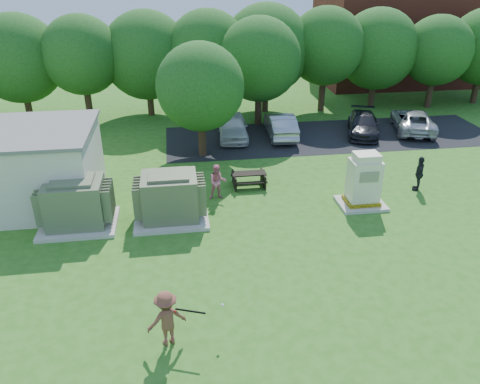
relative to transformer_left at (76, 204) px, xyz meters
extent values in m
plane|color=#2D6619|center=(6.50, -4.50, -0.97)|extent=(120.00, 120.00, 0.00)
cube|color=maroon|center=(24.50, 22.50, 3.03)|extent=(15.00, 8.00, 8.00)
cube|color=#232326|center=(13.50, 9.00, -0.96)|extent=(20.00, 6.00, 0.01)
cube|color=beige|center=(0.00, 0.00, -0.89)|extent=(3.00, 2.40, 0.15)
cube|color=#5C684A|center=(0.00, 0.00, 0.08)|extent=(2.20, 1.80, 1.80)
cube|color=#5C684A|center=(0.00, 0.00, 1.04)|extent=(1.60, 1.30, 0.12)
cube|color=#5C684A|center=(-1.27, 0.00, 0.11)|extent=(0.32, 1.50, 1.35)
cube|color=#5C684A|center=(1.27, 0.00, 0.11)|extent=(0.32, 1.50, 1.35)
cube|color=beige|center=(3.70, 0.00, -0.89)|extent=(3.00, 2.40, 0.15)
cube|color=#5A6144|center=(3.70, 0.00, 0.08)|extent=(2.20, 1.80, 1.80)
cube|color=#5A6144|center=(3.70, 0.00, 1.04)|extent=(1.60, 1.30, 0.12)
cube|color=#5A6144|center=(2.43, 0.00, 0.11)|extent=(0.32, 1.50, 1.35)
cube|color=#5A6144|center=(4.97, 0.00, 0.11)|extent=(0.32, 1.50, 1.35)
cube|color=beige|center=(11.95, 0.09, -0.90)|extent=(1.99, 1.63, 0.14)
cube|color=yellow|center=(11.95, 0.09, -0.75)|extent=(1.40, 1.13, 0.16)
cube|color=beige|center=(11.95, 0.09, 0.23)|extent=(1.26, 0.99, 1.81)
cube|color=beige|center=(11.95, 0.09, 1.29)|extent=(1.04, 0.81, 0.32)
cube|color=gray|center=(11.95, -0.43, 0.59)|extent=(0.81, 0.04, 0.45)
cube|color=black|center=(7.39, 2.69, -0.31)|extent=(1.60, 0.62, 0.05)
cube|color=black|center=(7.39, 3.18, -0.58)|extent=(1.60, 0.22, 0.04)
cube|color=black|center=(7.39, 2.20, -0.58)|extent=(1.60, 0.22, 0.04)
cube|color=black|center=(6.69, 2.69, -0.64)|extent=(0.07, 1.20, 0.66)
cube|color=black|center=(8.08, 2.69, -0.64)|extent=(0.07, 1.20, 0.66)
imported|color=brown|center=(3.53, -7.06, -0.11)|extent=(1.25, 0.94, 1.71)
imported|color=#DE7588|center=(5.80, 1.61, -0.16)|extent=(0.81, 0.64, 1.62)
imported|color=black|center=(15.11, 1.19, -0.15)|extent=(0.84, 1.04, 1.65)
imported|color=silver|center=(7.51, 9.51, -0.26)|extent=(2.03, 4.32, 1.43)
imported|color=#A6A6AB|center=(10.40, 9.40, -0.25)|extent=(1.76, 4.45, 1.44)
imported|color=black|center=(15.53, 9.07, -0.34)|extent=(3.09, 4.68, 1.26)
imported|color=#B8B8BD|center=(18.84, 9.23, -0.30)|extent=(3.50, 5.25, 1.34)
cylinder|color=black|center=(4.19, -7.16, 0.15)|extent=(0.82, 0.35, 0.06)
cylinder|color=maroon|center=(3.70, -7.10, 0.15)|extent=(0.23, 0.14, 0.06)
sphere|color=white|center=(5.08, -6.88, 0.02)|extent=(0.09, 0.09, 0.09)
cylinder|color=#47301E|center=(-5.50, 14.90, 0.23)|extent=(0.44, 0.44, 2.40)
sphere|color=#235B1C|center=(-5.50, 14.90, 3.11)|extent=(5.60, 5.60, 5.60)
cylinder|color=#47301E|center=(-1.50, 14.30, 0.43)|extent=(0.44, 0.44, 2.80)
sphere|color=#235B1C|center=(-1.50, 14.30, 3.33)|extent=(5.00, 5.00, 5.00)
cylinder|color=#47301E|center=(2.50, 15.10, 0.18)|extent=(0.44, 0.44, 2.30)
sphere|color=#235B1C|center=(2.50, 15.10, 3.07)|extent=(5.80, 5.80, 5.80)
cylinder|color=#47301E|center=(6.50, 14.20, 0.38)|extent=(0.44, 0.44, 2.70)
sphere|color=#235B1C|center=(6.50, 14.20, 3.35)|extent=(5.40, 5.40, 5.40)
cylinder|color=#47301E|center=(10.50, 14.80, 0.28)|extent=(0.44, 0.44, 2.50)
sphere|color=#235B1C|center=(10.50, 14.80, 3.33)|extent=(6.00, 6.00, 6.00)
cylinder|color=#47301E|center=(14.50, 14.40, 0.48)|extent=(0.44, 0.44, 2.90)
sphere|color=#235B1C|center=(14.50, 14.40, 3.49)|extent=(5.20, 5.20, 5.20)
cylinder|color=#47301E|center=(18.50, 15.00, 0.23)|extent=(0.44, 0.44, 2.40)
sphere|color=#235B1C|center=(18.50, 15.00, 3.11)|extent=(5.60, 5.60, 5.60)
cylinder|color=#47301E|center=(22.50, 14.10, 0.33)|extent=(0.44, 0.44, 2.60)
sphere|color=#235B1C|center=(22.50, 14.10, 3.07)|extent=(4.80, 4.80, 4.80)
cylinder|color=#47301E|center=(26.50, 14.70, 0.28)|extent=(0.44, 0.44, 2.50)
cylinder|color=#47301E|center=(5.50, 7.00, 0.23)|extent=(0.44, 0.44, 2.40)
sphere|color=#235B1C|center=(5.50, 7.00, 2.81)|extent=(4.60, 4.60, 4.60)
cylinder|color=#47301E|center=(9.50, 12.00, 0.33)|extent=(0.44, 0.44, 2.60)
sphere|color=#235B1C|center=(9.50, 12.00, 3.19)|extent=(5.20, 5.20, 5.20)
camera|label=1|loc=(4.10, -17.14, 8.64)|focal=35.00mm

